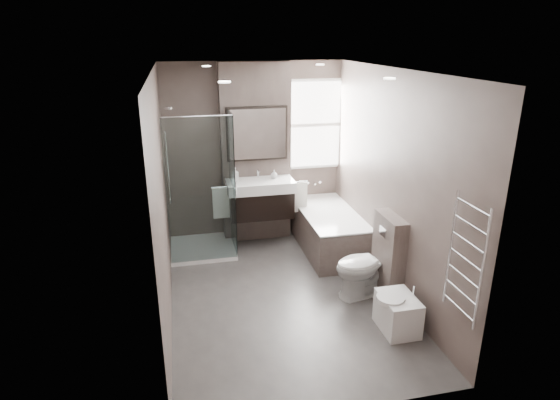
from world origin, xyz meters
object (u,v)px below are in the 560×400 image
object	(u,v)px
vanity	(260,198)
bidet	(397,313)
bathtub	(328,229)
toilet	(367,265)

from	to	relation	value
vanity	bidet	distance (m)	2.63
bathtub	bidet	distance (m)	2.05
toilet	vanity	bearing A→B (deg)	-159.97
bathtub	bidet	bearing A→B (deg)	-87.49
vanity	bathtub	bearing A→B (deg)	-19.37
bathtub	bidet	world-z (taller)	bathtub
vanity	bathtub	size ratio (longest dim) A/B	0.59
toilet	bidet	size ratio (longest dim) A/B	1.56
toilet	bidet	bearing A→B (deg)	-7.35
vanity	toilet	xyz separation A→B (m)	(0.97, -1.63, -0.35)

